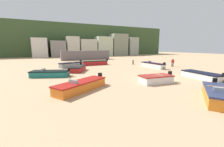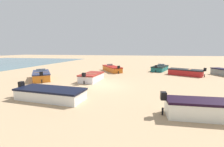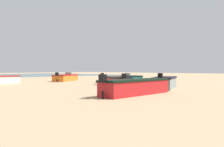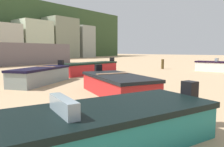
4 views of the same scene
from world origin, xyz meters
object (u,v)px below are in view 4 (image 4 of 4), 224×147
at_px(boat_teal_5, 104,127).
at_px(boat_red_6, 117,85).
at_px(mooring_post_near_water, 163,64).
at_px(boat_red_0, 91,68).
at_px(boat_grey_7, 41,75).

distance_m(boat_teal_5, boat_red_6, 4.97).
distance_m(boat_red_6, mooring_post_near_water, 13.50).
bearing_deg(mooring_post_near_water, boat_red_6, -162.22).
relative_size(boat_red_6, mooring_post_near_water, 4.56).
xyz_separation_m(boat_red_0, boat_red_6, (-4.92, -6.42, -0.05)).
distance_m(boat_teal_5, mooring_post_near_water, 18.31).
height_order(boat_red_6, boat_grey_7, boat_grey_7).
height_order(boat_red_0, boat_teal_5, boat_red_0).
xyz_separation_m(boat_grey_7, mooring_post_near_water, (13.15, -1.02, 0.03)).
relative_size(boat_teal_5, mooring_post_near_water, 5.00).
relative_size(boat_teal_5, boat_grey_7, 1.09).
xyz_separation_m(boat_red_6, boat_grey_7, (-0.29, 5.14, 0.04)).
bearing_deg(boat_grey_7, boat_teal_5, 131.15).
bearing_deg(boat_grey_7, boat_red_0, -99.77).
relative_size(boat_red_0, boat_red_6, 1.24).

